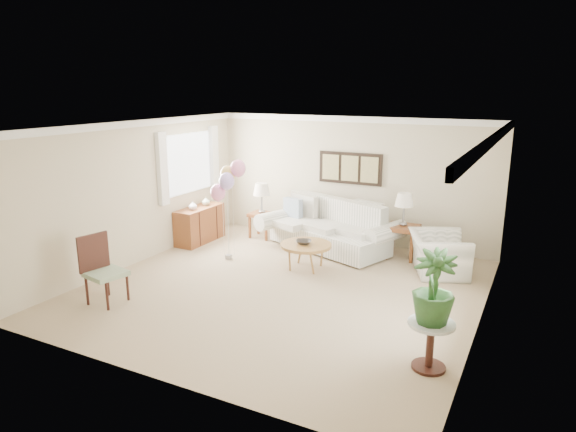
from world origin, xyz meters
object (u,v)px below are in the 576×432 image
Objects in this scene: accent_chair at (102,268)px; balloon_cluster at (228,180)px; sofa at (330,230)px; armchair at (438,254)px; coffee_table at (306,246)px.

accent_chair is 0.55× the size of balloon_cluster.
balloon_cluster reaches higher than sofa.
sofa reaches higher than armchair.
sofa is 4.48m from accent_chair.
accent_chair is at bearing -117.21° from sofa.
balloon_cluster is at bearing -173.01° from coffee_table.
armchair is at bearing 21.69° from coffee_table.
accent_chair reaches higher than sofa.
armchair is at bearing -10.56° from sofa.
accent_chair is (-2.10, -2.71, 0.12)m from coffee_table.
balloon_cluster is at bearing -134.93° from sofa.
accent_chair is (-4.25, -3.57, 0.20)m from armchair.
sofa is at bearing 62.79° from accent_chair.
accent_chair is (-2.05, -3.98, 0.15)m from sofa.
sofa is 2.24m from armchair.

